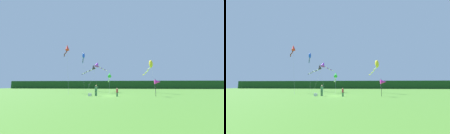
% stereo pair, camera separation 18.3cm
% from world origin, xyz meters
% --- Properties ---
extents(ground_plane, '(120.00, 120.00, 0.00)m').
position_xyz_m(ground_plane, '(0.00, 0.00, 0.00)').
color(ground_plane, '#4C842D').
extents(distant_treeline, '(108.00, 3.81, 3.67)m').
position_xyz_m(distant_treeline, '(0.00, 45.00, 1.84)').
color(distant_treeline, '#193D19').
rests_on(distant_treeline, ground).
extents(person_adult, '(0.39, 0.39, 1.76)m').
position_xyz_m(person_adult, '(-2.02, -0.29, 0.98)').
color(person_adult, '#3F724C').
rests_on(person_adult, ground).
extents(person_child, '(0.28, 0.28, 1.29)m').
position_xyz_m(person_child, '(1.41, -1.04, 0.72)').
color(person_child, '#3F724C').
rests_on(person_child, ground).
extents(cooler_box, '(0.50, 0.44, 0.44)m').
position_xyz_m(cooler_box, '(-3.01, -0.27, 0.22)').
color(cooler_box, silver).
rests_on(cooler_box, ground).
extents(banner_flag_pole, '(0.90, 0.70, 2.73)m').
position_xyz_m(banner_flag_pole, '(7.69, -0.31, 2.22)').
color(banner_flag_pole, black).
rests_on(banner_flag_pole, ground).
extents(kite_yellow, '(1.65, 7.40, 7.15)m').
position_xyz_m(kite_yellow, '(8.15, 8.12, 5.99)').
color(kite_yellow, '#B2B2B2').
rests_on(kite_yellow, ground).
extents(kite_blue, '(3.01, 7.59, 10.96)m').
position_xyz_m(kite_blue, '(-9.15, 15.99, 9.86)').
color(kite_blue, '#B2B2B2').
rests_on(kite_blue, ground).
extents(kite_green, '(1.45, 9.18, 5.06)m').
position_xyz_m(kite_green, '(-1.11, 11.35, 4.07)').
color(kite_green, '#B2B2B2').
rests_on(kite_green, ground).
extents(kite_black, '(6.45, 6.15, 7.41)m').
position_xyz_m(kite_black, '(-6.38, 15.02, 6.41)').
color(kite_black, '#B2B2B2').
rests_on(kite_black, ground).
extents(kite_red, '(3.97, 6.11, 10.77)m').
position_xyz_m(kite_red, '(-10.09, 6.52, 9.83)').
color(kite_red, '#B2B2B2').
rests_on(kite_red, ground).
extents(kite_purple, '(3.89, 6.21, 7.56)m').
position_xyz_m(kite_purple, '(-3.95, 10.76, 6.68)').
color(kite_purple, '#B2B2B2').
rests_on(kite_purple, ground).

